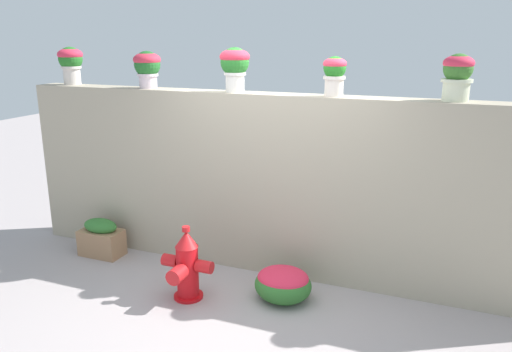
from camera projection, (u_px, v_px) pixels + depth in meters
ground_plane at (244, 309)px, 4.97m from camera, size 24.00×24.00×0.00m
stone_wall at (278, 185)px, 5.58m from camera, size 6.39×0.33×2.03m
potted_plant_0 at (71, 61)px, 6.26m from camera, size 0.31×0.31×0.47m
potted_plant_1 at (147, 65)px, 5.82m from camera, size 0.32×0.32×0.43m
potted_plant_2 at (235, 64)px, 5.39m from camera, size 0.33×0.33×0.48m
potted_plant_3 at (335, 72)px, 5.01m from camera, size 0.24×0.24×0.40m
potted_plant_4 at (458, 73)px, 4.63m from camera, size 0.28×0.28×0.44m
fire_hydrant at (187, 267)px, 5.09m from camera, size 0.56×0.45×0.78m
flower_bush_left at (283, 283)px, 5.11m from camera, size 0.59×0.53×0.35m
planter_box at (101, 238)px, 6.15m from camera, size 0.52×0.30×0.47m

